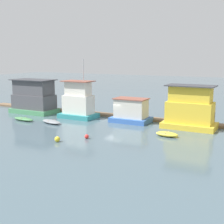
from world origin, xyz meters
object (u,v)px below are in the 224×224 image
at_px(dinghy_grey, 51,122).
at_px(buoy_red, 87,137).
at_px(houseboat_teal, 78,102).
at_px(mooring_post_far_left, 49,107).
at_px(dinghy_green, 24,119).
at_px(mooring_post_far_right, 206,120).
at_px(buoy_yellow, 57,139).
at_px(houseboat_yellow, 190,109).
at_px(houseboat_green, 34,98).
at_px(dinghy_yellow, 167,134).
at_px(mooring_post_centre, 214,120).
at_px(houseboat_blue, 131,111).

relative_size(dinghy_grey, buoy_red, 7.89).
height_order(houseboat_teal, mooring_post_far_left, houseboat_teal).
relative_size(dinghy_green, dinghy_grey, 0.99).
relative_size(mooring_post_far_right, buoy_yellow, 3.12).
bearing_deg(houseboat_yellow, dinghy_green, -163.68).
height_order(houseboat_green, dinghy_yellow, houseboat_green).
distance_m(houseboat_teal, dinghy_yellow, 15.65).
relative_size(houseboat_yellow, dinghy_yellow, 2.46).
bearing_deg(mooring_post_far_right, houseboat_green, -175.51).
relative_size(dinghy_yellow, buoy_red, 5.63).
height_order(dinghy_green, dinghy_yellow, dinghy_yellow).
height_order(mooring_post_centre, buoy_red, mooring_post_centre).
relative_size(mooring_post_far_right, mooring_post_centre, 0.90).
distance_m(dinghy_green, buoy_red, 13.60).
relative_size(dinghy_yellow, buoy_yellow, 4.57).
distance_m(mooring_post_far_left, buoy_yellow, 18.98).
relative_size(houseboat_yellow, mooring_post_far_left, 4.92).
height_order(mooring_post_far_left, buoy_red, mooring_post_far_left).
bearing_deg(houseboat_green, mooring_post_centre, 4.35).
relative_size(houseboat_green, mooring_post_far_left, 5.41).
bearing_deg(houseboat_yellow, dinghy_yellow, -102.33).
bearing_deg(dinghy_yellow, houseboat_teal, 163.44).
height_order(dinghy_yellow, mooring_post_far_right, mooring_post_far_right).
relative_size(houseboat_green, dinghy_green, 1.95).
xyz_separation_m(dinghy_yellow, mooring_post_far_left, (-22.15, 6.64, 0.40)).
distance_m(houseboat_blue, buoy_red, 10.43).
relative_size(houseboat_yellow, buoy_yellow, 11.22).
distance_m(dinghy_green, dinghy_yellow, 20.50).
relative_size(houseboat_teal, mooring_post_centre, 4.19).
distance_m(dinghy_yellow, buoy_yellow, 12.18).
relative_size(dinghy_grey, buoy_yellow, 6.41).
distance_m(houseboat_teal, dinghy_grey, 5.48).
relative_size(houseboat_blue, dinghy_grey, 1.40).
bearing_deg(houseboat_blue, dinghy_green, -155.20).
distance_m(dinghy_green, mooring_post_far_right, 24.69).
xyz_separation_m(houseboat_teal, mooring_post_far_right, (17.88, 2.22, -1.36)).
distance_m(dinghy_green, mooring_post_centre, 25.52).
relative_size(dinghy_yellow, mooring_post_far_left, 2.00).
xyz_separation_m(houseboat_yellow, buoy_red, (-8.66, -10.38, -2.13)).
distance_m(dinghy_grey, buoy_red, 9.54).
bearing_deg(mooring_post_far_right, houseboat_blue, -172.35).
xyz_separation_m(houseboat_green, houseboat_blue, (16.56, 0.75, -0.97)).
relative_size(dinghy_yellow, mooring_post_far_right, 1.46).
bearing_deg(dinghy_grey, houseboat_green, 145.63).
distance_m(houseboat_yellow, dinghy_green, 22.66).
height_order(houseboat_teal, buoy_yellow, houseboat_teal).
relative_size(houseboat_green, houseboat_yellow, 1.10).
relative_size(dinghy_green, mooring_post_far_right, 2.03).
relative_size(houseboat_blue, houseboat_yellow, 0.80).
bearing_deg(buoy_yellow, dinghy_grey, 132.32).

